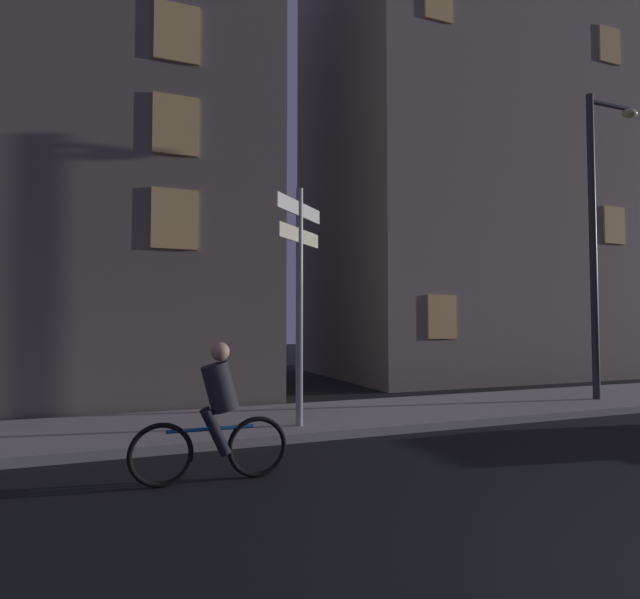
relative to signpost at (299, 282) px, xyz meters
name	(u,v)px	position (x,y,z in m)	size (l,w,h in m)	color
sidewalk_kerb	(342,417)	(1.12, 0.81, -2.44)	(40.00, 2.86, 0.14)	#9E9991
signpost	(299,282)	(0.00, 0.00, 0.00)	(1.14, 1.14, 3.96)	gray
street_lamp	(598,221)	(7.30, 0.40, 1.64)	(1.56, 0.28, 6.90)	#2D2D30
cyclist	(215,417)	(-1.72, -2.06, -1.76)	(1.82, 0.33, 1.61)	black
building_right_block	(455,93)	(8.70, 7.63, 7.92)	(9.88, 7.66, 20.86)	slate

